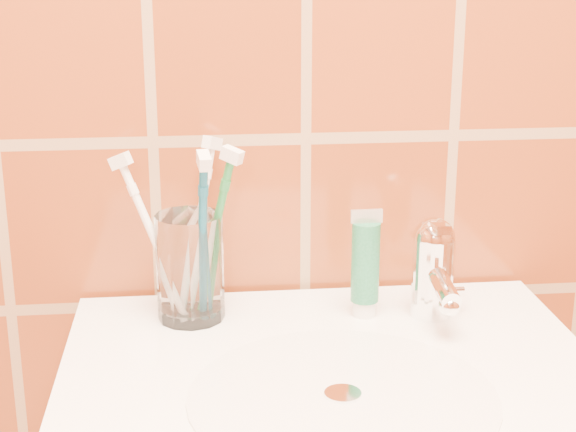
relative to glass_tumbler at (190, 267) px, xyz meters
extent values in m
cylinder|color=silver|center=(0.14, -0.21, -0.06)|extent=(0.30, 0.30, 0.00)
cylinder|color=white|center=(0.14, -0.21, -0.06)|extent=(0.04, 0.04, 0.00)
cylinder|color=white|center=(0.00, 0.00, 0.00)|extent=(0.09, 0.09, 0.13)
cylinder|color=white|center=(0.20, -0.01, -0.05)|extent=(0.03, 0.03, 0.02)
cylinder|color=#17623D|center=(0.20, -0.01, 0.00)|extent=(0.03, 0.03, 0.09)
cube|color=beige|center=(0.20, -0.01, 0.06)|extent=(0.04, 0.00, 0.02)
cylinder|color=white|center=(0.28, -0.02, -0.02)|extent=(0.05, 0.05, 0.09)
sphere|color=white|center=(0.28, -0.02, 0.03)|extent=(0.05, 0.05, 0.05)
cylinder|color=white|center=(0.28, -0.06, -0.01)|extent=(0.02, 0.09, 0.03)
cube|color=white|center=(0.28, -0.03, 0.05)|extent=(0.02, 0.06, 0.01)
camera|label=1|loc=(0.01, -0.95, 0.35)|focal=55.00mm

